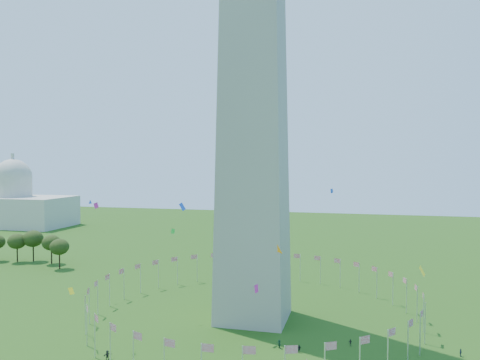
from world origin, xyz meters
name	(u,v)px	position (x,y,z in m)	size (l,w,h in m)	color
flag_ring	(253,301)	(0.00, 50.00, 4.50)	(80.24, 80.24, 9.00)	silver
capitol_building	(13,188)	(-180.00, 180.00, 23.00)	(70.00, 35.00, 46.00)	beige
kites_aloft	(232,262)	(0.90, 26.64, 19.26)	(104.38, 70.71, 39.60)	orange
tree_line_west	(16,249)	(-104.03, 90.97, 5.46)	(55.35, 16.11, 12.04)	#324818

